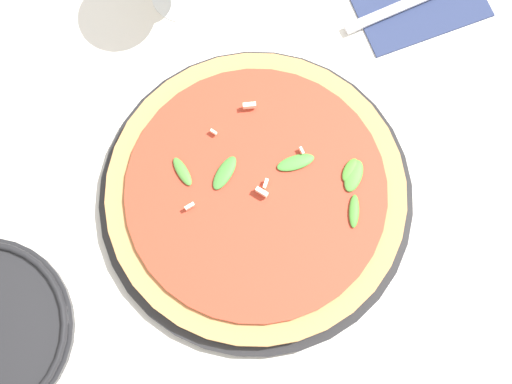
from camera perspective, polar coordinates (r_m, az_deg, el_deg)
name	(u,v)px	position (r m, az deg, el deg)	size (l,w,h in m)	color
ground_plane	(267,179)	(0.80, 0.90, 1.02)	(6.00, 6.00, 0.00)	silver
pizza_arugula_main	(256,195)	(0.78, 0.01, -0.23)	(0.35, 0.35, 0.05)	black
napkin	(419,0)	(0.90, 12.92, 14.71)	(0.16, 0.11, 0.01)	navy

